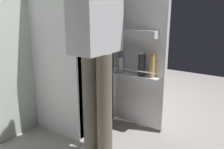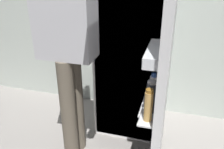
{
  "view_description": "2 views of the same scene",
  "coord_description": "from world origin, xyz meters",
  "views": [
    {
      "loc": [
        -1.77,
        -1.13,
        1.2
      ],
      "look_at": [
        -0.12,
        -0.0,
        0.65
      ],
      "focal_mm": 38.64,
      "sensor_mm": 36.0,
      "label": 1
    },
    {
      "loc": [
        0.38,
        -1.5,
        1.5
      ],
      "look_at": [
        -0.06,
        0.03,
        0.76
      ],
      "focal_mm": 38.32,
      "sensor_mm": 36.0,
      "label": 2
    }
  ],
  "objects": [
    {
      "name": "refrigerator",
      "position": [
        0.03,
        0.49,
        0.84
      ],
      "size": [
        0.64,
        1.15,
        1.69
      ],
      "color": "white",
      "rests_on": "ground_plane"
    },
    {
      "name": "person",
      "position": [
        -0.36,
        -0.03,
        1.07
      ],
      "size": [
        0.54,
        0.74,
        1.77
      ],
      "color": "#665B4C",
      "rests_on": "ground_plane"
    }
  ]
}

